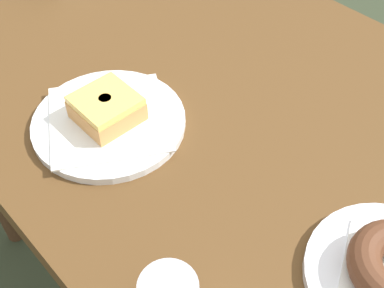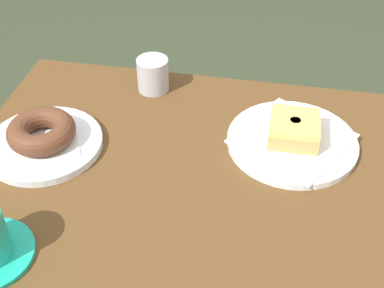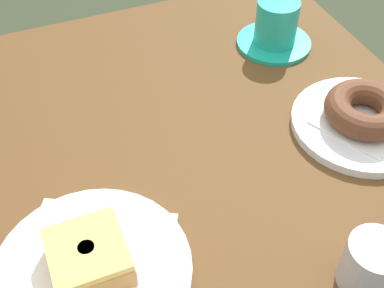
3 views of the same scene
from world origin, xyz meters
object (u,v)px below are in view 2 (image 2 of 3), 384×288
Objects in this scene: plate_glazed_square at (291,142)px; donut_chocolate_ring at (41,131)px; donut_glazed_square at (293,129)px; sugar_jar at (153,75)px; plate_chocolate_ring at (45,144)px.

plate_glazed_square is 0.44m from donut_chocolate_ring.
donut_glazed_square is 1.26× the size of sugar_jar.
plate_chocolate_ring is (-0.43, -0.09, 0.00)m from plate_glazed_square.
sugar_jar is at bearing 55.68° from plate_chocolate_ring.
plate_glazed_square is 3.40× the size of sugar_jar.
sugar_jar is (-0.28, 0.13, 0.03)m from plate_glazed_square.
donut_chocolate_ring is (0.00, 0.00, 0.03)m from plate_chocolate_ring.
donut_glazed_square is at bearing 11.52° from plate_chocolate_ring.
donut_glazed_square is 0.43m from donut_chocolate_ring.
sugar_jar is at bearing 155.97° from donut_glazed_square.
donut_chocolate_ring is (-0.43, -0.09, 0.00)m from donut_glazed_square.
plate_chocolate_ring is 0.26m from sugar_jar.
sugar_jar is at bearing 155.97° from plate_glazed_square.
sugar_jar is (-0.28, 0.13, -0.00)m from donut_glazed_square.
plate_chocolate_ring is at bearing -168.48° from donut_glazed_square.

